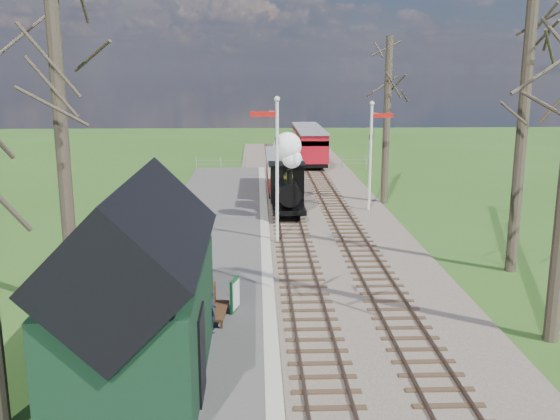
{
  "coord_description": "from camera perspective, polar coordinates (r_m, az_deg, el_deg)",
  "views": [
    {
      "loc": [
        -1.54,
        -9.65,
        7.27
      ],
      "look_at": [
        -0.6,
        15.45,
        1.6
      ],
      "focal_mm": 40.0,
      "sensor_mm": 36.0,
      "label": 1
    }
  ],
  "objects": [
    {
      "name": "track_near",
      "position": [
        32.49,
        0.62,
        -0.03
      ],
      "size": [
        1.6,
        60.0,
        0.15
      ],
      "color": "brown",
      "rests_on": "ground"
    },
    {
      "name": "bare_trees",
      "position": [
        20.06,
        6.14,
        6.75
      ],
      "size": [
        15.51,
        22.39,
        12.0
      ],
      "color": "#382D23",
      "rests_on": "ground"
    },
    {
      "name": "distant_hills",
      "position": [
        77.71,
        0.12,
        -4.86
      ],
      "size": [
        114.4,
        48.0,
        22.02
      ],
      "color": "#385B23",
      "rests_on": "ground"
    },
    {
      "name": "sign_board",
      "position": [
        18.81,
        -4.15,
        -7.74
      ],
      "size": [
        0.27,
        0.68,
        1.01
      ],
      "color": "#104B23",
      "rests_on": "platform"
    },
    {
      "name": "red_carriage_b",
      "position": [
        52.56,
        2.4,
        6.45
      ],
      "size": [
        2.13,
        5.28,
        2.24
      ],
      "color": "black",
      "rests_on": "ground"
    },
    {
      "name": "station_shed",
      "position": [
        14.79,
        -12.86,
        -7.38
      ],
      "size": [
        3.25,
        6.3,
        4.78
      ],
      "color": "black",
      "rests_on": "platform"
    },
    {
      "name": "platform",
      "position": [
        24.79,
        -6.61,
        -4.18
      ],
      "size": [
        5.0,
        44.0,
        0.2
      ],
      "primitive_type": "cube",
      "color": "#474442",
      "rests_on": "ground"
    },
    {
      "name": "red_carriage_a",
      "position": [
        47.11,
        2.92,
        5.72
      ],
      "size": [
        2.13,
        5.28,
        2.24
      ],
      "color": "black",
      "rests_on": "ground"
    },
    {
      "name": "semaphore_far",
      "position": [
        32.43,
        8.42,
        5.65
      ],
      "size": [
        1.22,
        0.24,
        5.72
      ],
      "color": "silver",
      "rests_on": "ground"
    },
    {
      "name": "fence_line",
      "position": [
        46.18,
        0.16,
        4.35
      ],
      "size": [
        12.6,
        0.08,
        1.0
      ],
      "color": "slate",
      "rests_on": "ground"
    },
    {
      "name": "coach",
      "position": [
        36.99,
        0.27,
        3.65
      ],
      "size": [
        1.97,
        6.75,
        2.07
      ],
      "color": "black",
      "rests_on": "ground"
    },
    {
      "name": "semaphore_near",
      "position": [
        25.92,
        -0.42,
        4.63
      ],
      "size": [
        1.22,
        0.24,
        6.22
      ],
      "color": "silver",
      "rests_on": "ground"
    },
    {
      "name": "locomotive",
      "position": [
        30.93,
        0.72,
        2.83
      ],
      "size": [
        1.69,
        3.94,
        4.22
      ],
      "color": "black",
      "rests_on": "ground"
    },
    {
      "name": "bench",
      "position": [
        18.31,
        -5.99,
        -8.67
      ],
      "size": [
        0.56,
        1.58,
        0.88
      ],
      "color": "#472C19",
      "rests_on": "platform"
    },
    {
      "name": "coping_strip",
      "position": [
        24.71,
        -1.27,
        -4.14
      ],
      "size": [
        0.4,
        44.0,
        0.21
      ],
      "primitive_type": "cube",
      "color": "#B2AD9E",
      "rests_on": "ground"
    },
    {
      "name": "track_far",
      "position": [
        32.71,
        5.18,
        0.01
      ],
      "size": [
        1.6,
        60.0,
        0.15
      ],
      "color": "brown",
      "rests_on": "ground"
    },
    {
      "name": "person",
      "position": [
        17.41,
        -6.31,
        -9.12
      ],
      "size": [
        0.39,
        0.51,
        1.23
      ],
      "primitive_type": "imported",
      "rotation": [
        0.0,
        0.0,
        1.81
      ],
      "color": "black",
      "rests_on": "platform"
    },
    {
      "name": "ballast_bed",
      "position": [
        32.59,
        2.91,
        -0.1
      ],
      "size": [
        8.0,
        60.0,
        0.1
      ],
      "primitive_type": "cube",
      "color": "brown",
      "rests_on": "ground"
    }
  ]
}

